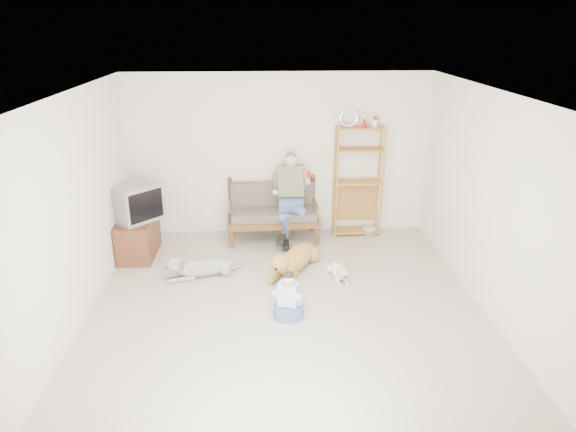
{
  "coord_description": "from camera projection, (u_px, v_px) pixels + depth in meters",
  "views": [
    {
      "loc": [
        -0.28,
        -5.58,
        3.46
      ],
      "look_at": [
        0.06,
        1.0,
        0.93
      ],
      "focal_mm": 32.0,
      "sensor_mm": 36.0,
      "label": 1
    }
  ],
  "objects": [
    {
      "name": "wall_front",
      "position": [
        308.0,
        359.0,
        3.41
      ],
      "size": [
        5.0,
        0.0,
        5.0
      ],
      "primitive_type": "plane",
      "rotation": [
        -1.57,
        0.0,
        0.0
      ],
      "color": "silver",
      "rests_on": "ground"
    },
    {
      "name": "book_stack",
      "position": [
        369.0,
        230.0,
        8.84
      ],
      "size": [
        0.23,
        0.2,
        0.12
      ],
      "primitive_type": "cube",
      "rotation": [
        0.0,
        0.0,
        0.38
      ],
      "color": "silver",
      "rests_on": "ground"
    },
    {
      "name": "man",
      "position": [
        290.0,
        203.0,
        8.31
      ],
      "size": [
        0.56,
        0.8,
        1.3
      ],
      "color": "slate",
      "rests_on": "loveseat"
    },
    {
      "name": "loveseat",
      "position": [
        273.0,
        211.0,
        8.54
      ],
      "size": [
        1.53,
        0.76,
        0.95
      ],
      "rotation": [
        0.0,
        0.0,
        0.04
      ],
      "color": "brown",
      "rests_on": "ground"
    },
    {
      "name": "golden_retriever",
      "position": [
        293.0,
        260.0,
        7.48
      ],
      "size": [
        0.81,
        1.31,
        0.44
      ],
      "rotation": [
        0.0,
        0.0,
        -0.52
      ],
      "color": "gold",
      "rests_on": "ground"
    },
    {
      "name": "wall_back",
      "position": [
        279.0,
        155.0,
        8.54
      ],
      "size": [
        5.0,
        0.0,
        5.0
      ],
      "primitive_type": "plane",
      "rotation": [
        1.57,
        0.0,
        0.0
      ],
      "color": "silver",
      "rests_on": "ground"
    },
    {
      "name": "wall_outlet",
      "position": [
        207.0,
        216.0,
        8.84
      ],
      "size": [
        0.12,
        0.02,
        0.08
      ],
      "primitive_type": "cube",
      "color": "white",
      "rests_on": "ground"
    },
    {
      "name": "etagere",
      "position": [
        358.0,
        180.0,
        8.56
      ],
      "size": [
        0.82,
        0.36,
        2.15
      ],
      "color": "#BF8F3C",
      "rests_on": "ground"
    },
    {
      "name": "floor",
      "position": [
        287.0,
        313.0,
        6.46
      ],
      "size": [
        5.5,
        5.5,
        0.0
      ],
      "primitive_type": "plane",
      "color": "beige",
      "rests_on": "ground"
    },
    {
      "name": "wall_right",
      "position": [
        497.0,
        209.0,
        6.1
      ],
      "size": [
        0.0,
        5.5,
        5.5
      ],
      "primitive_type": "plane",
      "rotation": [
        1.57,
        0.0,
        -1.57
      ],
      "color": "silver",
      "rests_on": "ground"
    },
    {
      "name": "shaggy_dog",
      "position": [
        199.0,
        267.0,
        7.34
      ],
      "size": [
        1.16,
        0.52,
        0.36
      ],
      "rotation": [
        0.0,
        0.0,
        -1.27
      ],
      "color": "white",
      "rests_on": "ground"
    },
    {
      "name": "ceiling",
      "position": [
        287.0,
        95.0,
        5.49
      ],
      "size": [
        5.5,
        5.5,
        0.0
      ],
      "primitive_type": "plane",
      "rotation": [
        3.14,
        0.0,
        0.0
      ],
      "color": "white",
      "rests_on": "ground"
    },
    {
      "name": "child",
      "position": [
        288.0,
        300.0,
        6.33
      ],
      "size": [
        0.39,
        0.39,
        0.61
      ],
      "rotation": [
        0.0,
        0.0,
        -0.34
      ],
      "color": "slate",
      "rests_on": "ground"
    },
    {
      "name": "wall_left",
      "position": [
        69.0,
        217.0,
        5.85
      ],
      "size": [
        0.0,
        5.5,
        5.5
      ],
      "primitive_type": "plane",
      "rotation": [
        1.57,
        0.0,
        1.57
      ],
      "color": "silver",
      "rests_on": "ground"
    },
    {
      "name": "crt_tv",
      "position": [
        136.0,
        202.0,
        7.75
      ],
      "size": [
        0.85,
        0.85,
        0.56
      ],
      "rotation": [
        0.0,
        0.0,
        -0.77
      ],
      "color": "gray",
      "rests_on": "tv_stand"
    },
    {
      "name": "tv_stand",
      "position": [
        138.0,
        237.0,
        7.95
      ],
      "size": [
        0.51,
        0.91,
        0.6
      ],
      "rotation": [
        0.0,
        0.0,
        -0.01
      ],
      "color": "brown",
      "rests_on": "ground"
    },
    {
      "name": "terrier",
      "position": [
        339.0,
        272.0,
        7.29
      ],
      "size": [
        0.26,
        0.68,
        0.26
      ],
      "rotation": [
        0.0,
        0.0,
        0.14
      ],
      "color": "white",
      "rests_on": "ground"
    }
  ]
}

